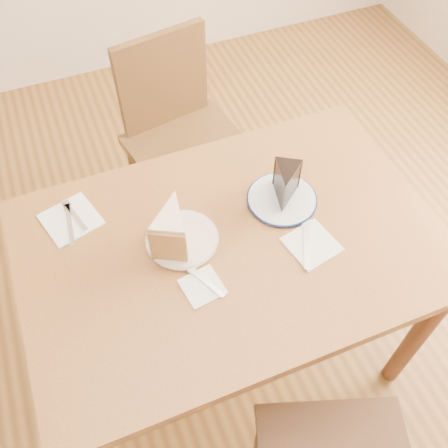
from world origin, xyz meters
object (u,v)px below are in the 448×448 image
table (231,260)px  plate_cream (182,239)px  plate_navy (282,199)px  chocolate_cake (285,187)px  chair_far (184,139)px  carrot_cake (173,225)px

table → plate_cream: bearing=156.6°
plate_cream → plate_navy: (0.33, 0.03, 0.00)m
table → chocolate_cake: (0.20, 0.08, 0.16)m
chocolate_cake → chair_far: bearing=-47.5°
chair_far → table: bearing=73.2°
chair_far → chocolate_cake: (0.12, -0.62, 0.31)m
plate_cream → carrot_cake: size_ratio=1.46×
table → plate_navy: bearing=22.7°
chocolate_cake → table: bearing=53.0°
chair_far → chocolate_cake: bearing=90.7°
table → chocolate_cake: chocolate_cake is taller
chocolate_cake → carrot_cake: bearing=33.7°
plate_cream → table: bearing=-23.4°
chair_far → plate_navy: chair_far is taller
plate_navy → chair_far: bearing=100.8°
plate_cream → chocolate_cake: 0.34m
chair_far → chocolate_cake: size_ratio=8.11×
table → plate_navy: 0.24m
carrot_cake → chocolate_cake: size_ratio=1.23×
plate_navy → carrot_cake: (-0.35, -0.02, 0.06)m
table → chair_far: size_ratio=1.33×
chair_far → carrot_cake: (-0.23, -0.64, 0.32)m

